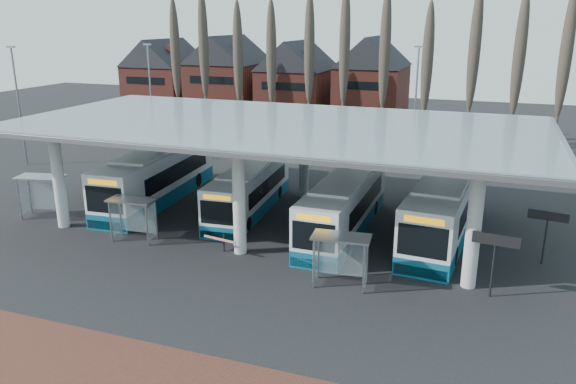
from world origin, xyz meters
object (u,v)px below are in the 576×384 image
(shelter_0, at_px, (43,187))
(shelter_2, at_px, (341,249))
(bus_2, at_px, (344,206))
(shelter_1, at_px, (134,210))
(bus_0, at_px, (158,176))
(bus_1, at_px, (250,190))
(bus_3, at_px, (444,208))

(shelter_0, xyz_separation_m, shelter_2, (20.52, -2.98, -0.14))
(bus_2, height_order, shelter_1, bus_2)
(bus_0, relative_size, bus_1, 1.18)
(bus_0, height_order, bus_3, bus_0)
(bus_2, bearing_deg, shelter_2, -76.41)
(shelter_1, relative_size, shelter_2, 0.98)
(shelter_1, bearing_deg, shelter_2, -11.87)
(bus_1, bearing_deg, shelter_2, -49.84)
(bus_0, height_order, shelter_2, bus_0)
(bus_2, distance_m, shelter_2, 7.32)
(bus_0, xyz_separation_m, bus_1, (7.07, -0.04, -0.26))
(bus_3, relative_size, shelter_0, 4.11)
(bus_2, bearing_deg, shelter_1, -153.24)
(bus_0, bearing_deg, shelter_0, -135.47)
(shelter_2, bearing_deg, bus_3, 59.68)
(shelter_2, bearing_deg, shelter_0, 167.06)
(shelter_1, distance_m, shelter_2, 12.83)
(shelter_1, xyz_separation_m, shelter_2, (12.73, -1.60, 0.04))
(shelter_0, bearing_deg, shelter_1, -22.31)
(bus_3, xyz_separation_m, shelter_0, (-24.56, -5.44, 0.30))
(shelter_0, height_order, shelter_2, shelter_0)
(bus_1, relative_size, shelter_0, 3.51)
(bus_0, relative_size, bus_3, 1.00)
(bus_0, bearing_deg, bus_3, -5.04)
(bus_0, height_order, bus_1, bus_0)
(shelter_1, bearing_deg, bus_1, 54.32)
(bus_0, xyz_separation_m, shelter_1, (2.87, -7.03, 0.11))
(bus_1, relative_size, shelter_1, 4.03)
(bus_0, relative_size, shelter_0, 4.13)
(shelter_0, relative_size, shelter_1, 1.15)
(bus_1, relative_size, shelter_2, 3.94)
(bus_3, xyz_separation_m, shelter_1, (-16.76, -6.82, 0.11))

